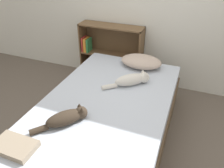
% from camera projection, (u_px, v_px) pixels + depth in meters
% --- Properties ---
extents(ground_plane, '(8.00, 8.00, 0.00)m').
position_uv_depth(ground_plane, '(107.00, 138.00, 2.46)').
color(ground_plane, brown).
extents(bed, '(1.25, 2.07, 0.53)m').
position_uv_depth(bed, '(107.00, 120.00, 2.32)').
color(bed, brown).
rests_on(bed, ground_plane).
extents(pillow, '(0.52, 0.35, 0.14)m').
position_uv_depth(pillow, '(141.00, 61.00, 2.75)').
color(pillow, '#B29E8E').
rests_on(pillow, bed).
extents(cat_light, '(0.45, 0.41, 0.14)m').
position_uv_depth(cat_light, '(133.00, 79.00, 2.40)').
color(cat_light, beige).
rests_on(cat_light, bed).
extents(cat_dark, '(0.38, 0.43, 0.14)m').
position_uv_depth(cat_dark, '(67.00, 117.00, 1.87)').
color(cat_dark, '#33281E').
rests_on(cat_dark, bed).
extents(bookshelf, '(0.95, 0.26, 0.88)m').
position_uv_depth(bookshelf, '(111.00, 52.00, 3.35)').
color(bookshelf, brown).
rests_on(bookshelf, ground_plane).
extents(blanket_fold, '(0.33, 0.20, 0.05)m').
position_uv_depth(blanket_fold, '(14.00, 146.00, 1.64)').
color(blanket_fold, gray).
rests_on(blanket_fold, bed).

